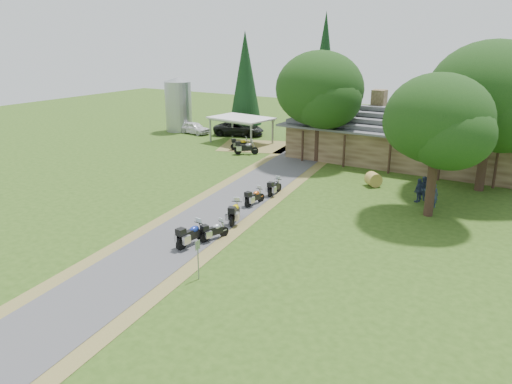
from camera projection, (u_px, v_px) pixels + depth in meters
The scene contains 24 objects.
ground at pixel (182, 236), 28.69m from camera, with size 120.00×120.00×0.00m, color #2C4914.
driveway at pixel (216, 214), 32.19m from camera, with size 46.00×46.00×0.00m, color #4C4C4F.
lodge at pixel (406, 135), 44.46m from camera, with size 21.40×9.40×4.90m, color brown, non-canonical shape.
silo at pixel (178, 104), 58.89m from camera, with size 3.09×3.09×6.28m, color gray.
carport at pixel (241, 130), 52.79m from camera, with size 6.27×4.18×2.72m, color silver, non-canonical shape.
car_white_sedan at pixel (194, 126), 57.84m from camera, with size 5.11×2.16×1.70m, color silver.
car_dark_suv at pixel (239, 125), 56.69m from camera, with size 6.16×2.62×2.36m, color black.
motorcycle_row_a at pixel (192, 233), 27.18m from camera, with size 2.03×0.66×1.39m, color navy, non-canonical shape.
motorcycle_row_b at pixel (214, 230), 27.99m from camera, with size 1.68×0.55×1.15m, color #9FA0A6, non-canonical shape.
motorcycle_row_c at pixel (235, 211), 30.60m from camera, with size 2.03×0.66×1.39m, color #E2C100, non-canonical shape.
motorcycle_row_d at pixel (255, 196), 33.71m from camera, with size 1.79×0.58×1.22m, color #C9591F, non-canonical shape.
motorcycle_row_e at pixel (275, 186), 35.90m from camera, with size 1.81×0.59×1.24m, color black, non-canonical shape.
motorcycle_carport_a at pixel (241, 143), 49.84m from camera, with size 1.88×0.61×1.29m, color yellow, non-canonical shape.
motorcycle_carport_b at pixel (246, 147), 47.87m from camera, with size 2.06×0.67×1.41m, color gray, non-canonical shape.
person_a at pixel (434, 193), 33.16m from camera, with size 0.56×0.40×1.96m, color navy.
person_b at pixel (424, 186), 34.68m from camera, with size 0.56×0.40×1.97m, color navy.
person_c at pixel (419, 188), 34.12m from camera, with size 0.56×0.41×1.98m, color navy.
hay_bale at pixel (373, 179), 37.89m from camera, with size 1.06×1.06×0.97m, color olive.
sign_post at pixel (198, 260), 23.29m from camera, with size 0.36×0.06×2.00m, color gray, non-canonical shape.
oak_lodge_left at pixel (319, 103), 43.95m from camera, with size 7.72×7.72×10.52m, color black, non-canonical shape.
oak_lodge_right at pixel (489, 114), 35.34m from camera, with size 8.94×8.94×11.29m, color black, non-canonical shape.
oak_driveway at pixel (436, 138), 30.41m from camera, with size 6.47×6.47×10.01m, color black, non-canonical shape.
cedar_near at pixel (324, 79), 50.97m from camera, with size 3.55×3.55×13.30m, color black.
cedar_far at pixel (245, 83), 57.20m from camera, with size 3.76×3.76×11.52m, color black.
Camera 1 is at (17.55, -20.43, 11.07)m, focal length 35.00 mm.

